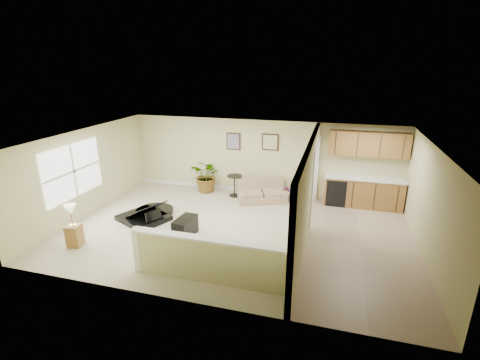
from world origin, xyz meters
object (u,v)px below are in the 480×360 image
(piano, at_px, (143,202))
(palm_plant, at_px, (207,176))
(accent_table, at_px, (235,183))
(loveseat, at_px, (263,190))
(small_plant, at_px, (286,196))
(piano_bench, at_px, (185,227))
(lamp_stand, at_px, (73,229))

(piano, bearing_deg, palm_plant, 93.98)
(piano, height_order, palm_plant, piano)
(accent_table, bearing_deg, palm_plant, 171.96)
(loveseat, distance_m, small_plant, 0.76)
(piano, xyz_separation_m, piano_bench, (1.58, -0.67, -0.26))
(loveseat, height_order, lamp_stand, lamp_stand)
(piano, height_order, small_plant, piano)
(piano_bench, height_order, lamp_stand, lamp_stand)
(loveseat, height_order, small_plant, loveseat)
(piano, relative_size, piano_bench, 2.47)
(piano_bench, xyz_separation_m, accent_table, (0.41, 3.06, 0.21))
(piano, xyz_separation_m, loveseat, (2.97, 2.29, -0.17))
(loveseat, xyz_separation_m, accent_table, (-0.98, 0.10, 0.13))
(piano_bench, xyz_separation_m, lamp_stand, (-2.39, -1.19, 0.21))
(accent_table, distance_m, lamp_stand, 5.09)
(palm_plant, bearing_deg, loveseat, -7.01)
(piano, distance_m, palm_plant, 2.71)
(piano, xyz_separation_m, small_plant, (3.71, 2.37, -0.30))
(piano_bench, bearing_deg, small_plant, 54.95)
(piano, relative_size, lamp_stand, 1.71)
(piano_bench, height_order, loveseat, loveseat)
(piano_bench, bearing_deg, palm_plant, 100.71)
(loveseat, xyz_separation_m, small_plant, (0.74, 0.08, -0.13))
(small_plant, bearing_deg, palm_plant, 176.56)
(loveseat, distance_m, palm_plant, 2.03)
(lamp_stand, bearing_deg, palm_plant, 67.94)
(accent_table, relative_size, lamp_stand, 0.67)
(palm_plant, relative_size, lamp_stand, 1.14)
(palm_plant, bearing_deg, piano, -110.96)
(piano, distance_m, accent_table, 3.11)
(piano, relative_size, small_plant, 3.90)
(small_plant, height_order, lamp_stand, lamp_stand)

